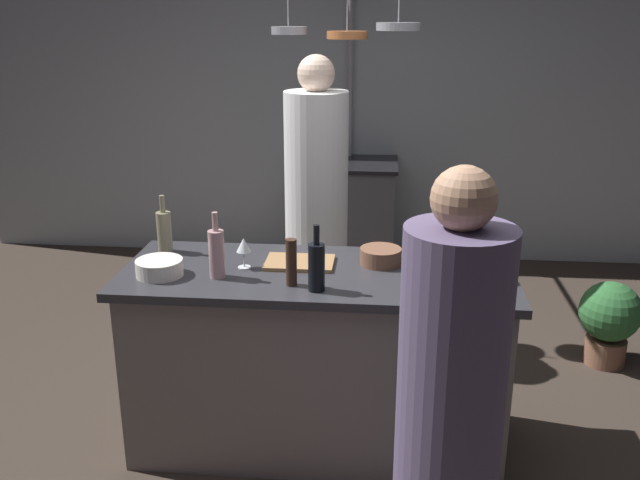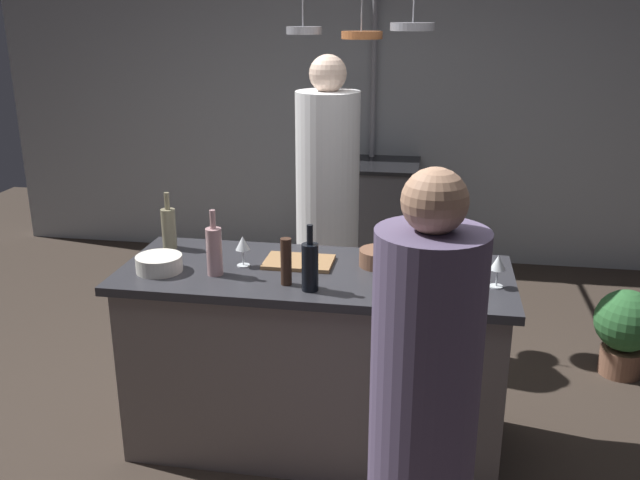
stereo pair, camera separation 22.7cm
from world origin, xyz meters
name	(u,v)px [view 1 (the left image)]	position (x,y,z in m)	size (l,w,h in m)	color
ground_plane	(317,439)	(0.00, 0.00, 0.00)	(9.00, 9.00, 0.00)	#382D26
back_wall	(351,103)	(0.00, 2.85, 1.30)	(6.40, 0.16, 2.60)	#9EA3A8
kitchen_island	(317,358)	(0.00, 0.00, 0.45)	(1.80, 0.72, 0.90)	slate
stove_range	(347,216)	(0.00, 2.45, 0.45)	(0.80, 0.64, 0.89)	#47474C
chef	(316,218)	(-0.11, 1.07, 0.84)	(0.38, 0.38, 1.80)	white
bar_stool_right	(449,458)	(0.58, -0.62, 0.38)	(0.28, 0.28, 0.68)	#4C4C51
guest_right	(448,430)	(0.53, -1.00, 0.75)	(0.34, 0.34, 1.62)	#594C6B
overhead_pot_rack	(350,62)	(0.04, 1.82, 1.70)	(0.89, 1.58, 2.17)	gray
potted_plant	(609,318)	(1.65, 0.95, 0.30)	(0.36, 0.36, 0.52)	brown
cutting_board	(300,263)	(-0.09, 0.08, 0.91)	(0.32, 0.22, 0.02)	#997047
pepper_mill	(291,262)	(-0.09, -0.18, 1.01)	(0.05, 0.05, 0.21)	#382319
wine_bottle_white	(164,231)	(-0.77, 0.20, 1.01)	(0.07, 0.07, 0.29)	gray
wine_bottle_dark	(316,266)	(0.02, -0.23, 1.01)	(0.07, 0.07, 0.29)	black
wine_bottle_rose	(217,253)	(-0.44, -0.12, 1.02)	(0.07, 0.07, 0.30)	#B78C8E
wine_glass_near_left_guest	(500,260)	(0.81, -0.06, 1.01)	(0.07, 0.07, 0.15)	silver
wine_glass_near_right_guest	(244,246)	(-0.34, 0.01, 1.01)	(0.07, 0.07, 0.15)	silver
mixing_bowl_ceramic	(159,268)	(-0.70, -0.12, 0.94)	(0.21, 0.21, 0.07)	silver
mixing_bowl_wooden	(381,256)	(0.29, 0.12, 0.94)	(0.19, 0.19, 0.08)	brown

